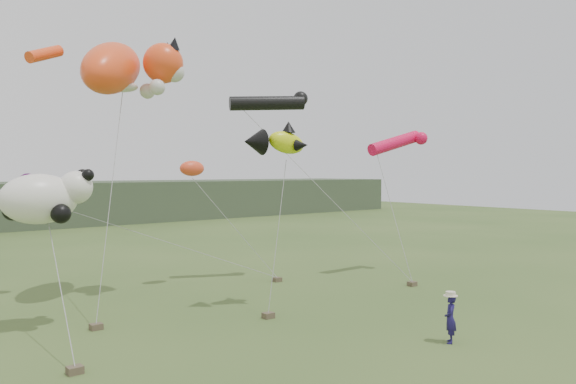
{
  "coord_description": "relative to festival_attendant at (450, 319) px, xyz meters",
  "views": [
    {
      "loc": [
        -12.55,
        -11.28,
        5.02
      ],
      "look_at": [
        -0.83,
        3.0,
        4.34
      ],
      "focal_mm": 35.0,
      "sensor_mm": 36.0,
      "label": 1
    }
  ],
  "objects": [
    {
      "name": "ground",
      "position": [
        -1.43,
        1.74,
        -0.71
      ],
      "size": [
        120.0,
        120.0,
        0.0
      ],
      "primitive_type": "plane",
      "color": "#385123",
      "rests_on": "ground"
    },
    {
      "name": "festival_attendant",
      "position": [
        0.0,
        0.0,
        0.0
      ],
      "size": [
        0.62,
        0.59,
        1.42
      ],
      "primitive_type": "imported",
      "rotation": [
        0.0,
        0.0,
        3.81
      ],
      "color": "#1B144E",
      "rests_on": "ground"
    },
    {
      "name": "sandbag_anchors",
      "position": [
        -2.36,
        6.85,
        -0.62
      ],
      "size": [
        15.46,
        6.28,
        0.19
      ],
      "color": "brown",
      "rests_on": "ground"
    },
    {
      "name": "cat_kite",
      "position": [
        -5.03,
        11.43,
        8.34
      ],
      "size": [
        5.61,
        4.72,
        3.14
      ],
      "color": "#FF4A1A",
      "rests_on": "ground"
    },
    {
      "name": "fish_kite",
      "position": [
        -1.52,
        6.41,
        5.39
      ],
      "size": [
        2.5,
        1.64,
        1.31
      ],
      "color": "#D2E40F",
      "rests_on": "ground"
    },
    {
      "name": "tube_kites",
      "position": [
        4.45,
        9.64,
        6.7
      ],
      "size": [
        9.44,
        4.25,
        2.98
      ],
      "color": "black",
      "rests_on": "ground"
    },
    {
      "name": "panda_kite",
      "position": [
        -8.76,
        8.74,
        3.5
      ],
      "size": [
        2.77,
        1.79,
        1.72
      ],
      "color": "white",
      "rests_on": "ground"
    },
    {
      "name": "misc_kites",
      "position": [
        -4.94,
        13.23,
        4.05
      ],
      "size": [
        7.12,
        3.01,
        1.63
      ],
      "color": "#F24826",
      "rests_on": "ground"
    }
  ]
}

